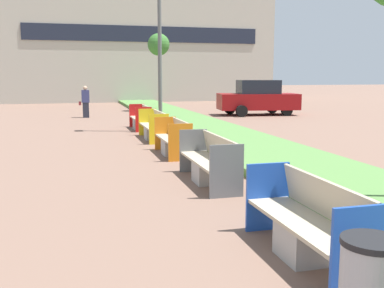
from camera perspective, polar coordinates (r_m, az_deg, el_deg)
name	(u,v)px	position (r m, az deg, el deg)	size (l,w,h in m)	color
planter_grass_strip	(286,161)	(10.89, 11.81, -2.19)	(2.80, 120.00, 0.18)	#568442
building_backdrop	(139,44)	(39.73, -6.81, 12.53)	(21.64, 7.94, 9.55)	#B2AD9E
bench_blue_frame	(308,228)	(5.44, 14.47, -10.33)	(0.65, 2.12, 0.94)	#ADA8A0
bench_grey_frame	(210,164)	(8.89, 2.28, -2.60)	(0.65, 2.28, 0.94)	#ADA8A0
bench_orange_frame	(174,141)	(12.02, -2.34, 0.32)	(0.65, 1.91, 0.94)	#ADA8A0
bench_yellow_frame	(154,128)	(14.97, -4.84, 2.01)	(0.65, 2.26, 0.94)	#ADA8A0
bench_red_frame	(141,120)	(17.83, -6.49, 3.03)	(0.65, 1.90, 0.94)	#ADA8A0
street_lamp_post	(159,15)	(17.11, -4.16, 15.99)	(0.24, 0.44, 7.80)	#56595B
sapling_tree_far	(159,45)	(26.83, -4.27, 12.41)	(1.28, 1.28, 4.52)	brown
pedestrian_walking	(85,102)	(23.18, -13.38, 5.25)	(0.53, 0.24, 1.59)	#232633
parked_car_distant	(258,98)	(24.31, 8.37, 5.81)	(4.41, 2.33, 1.86)	maroon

